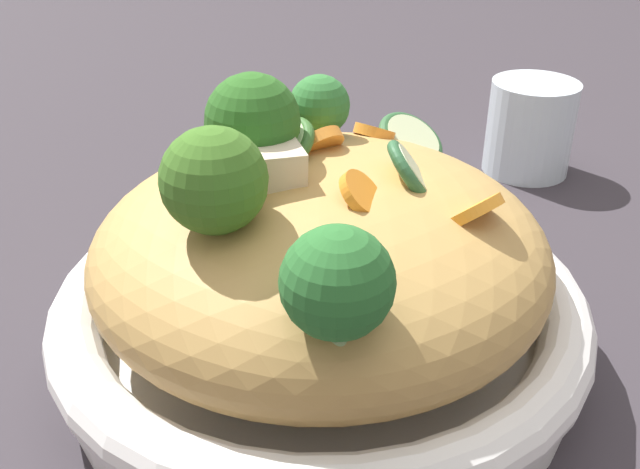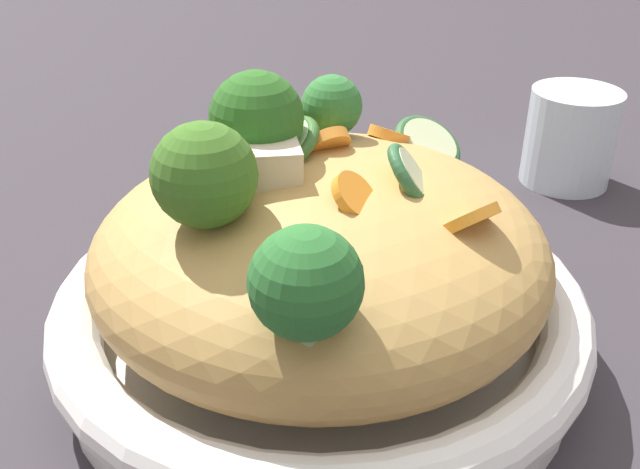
# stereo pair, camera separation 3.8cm
# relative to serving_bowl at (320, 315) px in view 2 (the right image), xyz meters

# --- Properties ---
(ground_plane) EXTENTS (3.00, 3.00, 0.00)m
(ground_plane) POSITION_rel_serving_bowl_xyz_m (0.00, 0.00, -0.03)
(ground_plane) COLOR #312C31
(serving_bowl) EXTENTS (0.30, 0.30, 0.05)m
(serving_bowl) POSITION_rel_serving_bowl_xyz_m (0.00, 0.00, 0.00)
(serving_bowl) COLOR white
(serving_bowl) RESTS_ON ground_plane
(noodle_heap) EXTENTS (0.25, 0.25, 0.10)m
(noodle_heap) POSITION_rel_serving_bowl_xyz_m (-0.00, -0.00, 0.04)
(noodle_heap) COLOR tan
(noodle_heap) RESTS_ON serving_bowl
(broccoli_florets) EXTENTS (0.13, 0.21, 0.08)m
(broccoli_florets) POSITION_rel_serving_bowl_xyz_m (0.03, 0.02, 0.10)
(broccoli_florets) COLOR #8FAC71
(broccoli_florets) RESTS_ON serving_bowl
(carrot_coins) EXTENTS (0.15, 0.17, 0.03)m
(carrot_coins) POSITION_rel_serving_bowl_xyz_m (-0.02, -0.02, 0.08)
(carrot_coins) COLOR orange
(carrot_coins) RESTS_ON serving_bowl
(zucchini_slices) EXTENTS (0.15, 0.13, 0.05)m
(zucchini_slices) POSITION_rel_serving_bowl_xyz_m (-0.03, -0.03, 0.08)
(zucchini_slices) COLOR beige
(zucchini_slices) RESTS_ON serving_bowl
(chicken_chunks) EXTENTS (0.04, 0.08, 0.03)m
(chicken_chunks) POSITION_rel_serving_bowl_xyz_m (0.02, -0.02, 0.09)
(chicken_chunks) COLOR beige
(chicken_chunks) RESTS_ON serving_bowl
(drinking_glass) EXTENTS (0.07, 0.07, 0.08)m
(drinking_glass) POSITION_rel_serving_bowl_xyz_m (-0.25, -0.19, 0.01)
(drinking_glass) COLOR silver
(drinking_glass) RESTS_ON ground_plane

